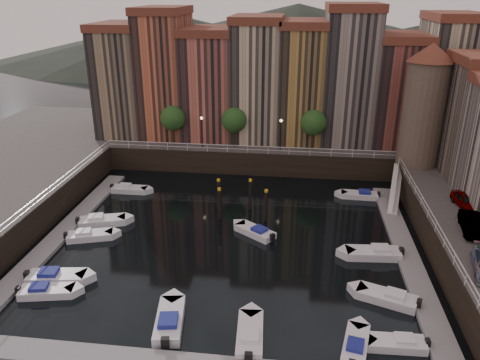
# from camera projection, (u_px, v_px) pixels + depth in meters

# --- Properties ---
(ground) EXTENTS (200.00, 200.00, 0.00)m
(ground) POSITION_uv_depth(u_px,v_px,m) (230.00, 236.00, 44.99)
(ground) COLOR black
(ground) RESTS_ON ground
(quay_far) EXTENTS (80.00, 20.00, 3.00)m
(quay_far) POSITION_uv_depth(u_px,v_px,m) (255.00, 141.00, 68.28)
(quay_far) COLOR black
(quay_far) RESTS_ON ground
(dock_left) EXTENTS (2.00, 28.00, 0.35)m
(dock_left) POSITION_uv_depth(u_px,v_px,m) (65.00, 230.00, 45.85)
(dock_left) COLOR gray
(dock_left) RESTS_ON ground
(dock_right) EXTENTS (2.00, 28.00, 0.35)m
(dock_right) POSITION_uv_depth(u_px,v_px,m) (405.00, 251.00, 42.16)
(dock_right) COLOR gray
(dock_right) RESTS_ON ground
(mountains) EXTENTS (145.00, 100.00, 18.00)m
(mountains) POSITION_uv_depth(u_px,v_px,m) (287.00, 39.00, 142.76)
(mountains) COLOR #2D382D
(mountains) RESTS_ON ground
(far_terrace) EXTENTS (48.70, 10.30, 17.50)m
(far_terrace) POSITION_uv_depth(u_px,v_px,m) (279.00, 79.00, 62.02)
(far_terrace) COLOR #877356
(far_terrace) RESTS_ON quay_far
(corner_tower) EXTENTS (5.20, 5.20, 13.80)m
(corner_tower) POSITION_uv_depth(u_px,v_px,m) (425.00, 104.00, 52.15)
(corner_tower) COLOR #6B5B4C
(corner_tower) RESTS_ON quay_right
(promenade_trees) EXTENTS (21.20, 3.20, 5.20)m
(promenade_trees) POSITION_uv_depth(u_px,v_px,m) (239.00, 120.00, 59.34)
(promenade_trees) COLOR black
(promenade_trees) RESTS_ON quay_far
(street_lamps) EXTENTS (10.36, 0.36, 4.18)m
(street_lamps) POSITION_uv_depth(u_px,v_px,m) (241.00, 128.00, 58.65)
(street_lamps) COLOR black
(street_lamps) RESTS_ON quay_far
(railings) EXTENTS (36.08, 34.04, 0.52)m
(railings) POSITION_uv_depth(u_px,v_px,m) (236.00, 181.00, 48.03)
(railings) COLOR white
(railings) RESTS_ON ground
(gangway) EXTENTS (2.78, 8.32, 3.73)m
(gangway) POSITION_uv_depth(u_px,v_px,m) (396.00, 186.00, 51.49)
(gangway) COLOR white
(gangway) RESTS_ON ground
(mooring_pilings) EXTENTS (5.58, 3.09, 3.78)m
(mooring_pilings) POSITION_uv_depth(u_px,v_px,m) (238.00, 200.00, 48.80)
(mooring_pilings) COLOR black
(mooring_pilings) RESTS_ON ground
(boat_left_0) EXTENTS (4.49, 2.36, 1.01)m
(boat_left_0) POSITION_uv_depth(u_px,v_px,m) (46.00, 291.00, 36.29)
(boat_left_0) COLOR white
(boat_left_0) RESTS_ON ground
(boat_left_1) EXTENTS (5.01, 2.43, 1.13)m
(boat_left_1) POSITION_uv_depth(u_px,v_px,m) (56.00, 277.00, 37.99)
(boat_left_1) COLOR white
(boat_left_1) RESTS_ON ground
(boat_left_2) EXTENTS (4.56, 2.82, 1.02)m
(boat_left_2) POSITION_uv_depth(u_px,v_px,m) (89.00, 236.00, 44.45)
(boat_left_2) COLOR white
(boat_left_2) RESTS_ON ground
(boat_left_3) EXTENTS (4.94, 3.05, 1.11)m
(boat_left_3) POSITION_uv_depth(u_px,v_px,m) (101.00, 221.00, 47.19)
(boat_left_3) COLOR white
(boat_left_3) RESTS_ON ground
(boat_left_4) EXTENTS (4.37, 1.62, 1.00)m
(boat_left_4) POSITION_uv_depth(u_px,v_px,m) (129.00, 189.00, 54.73)
(boat_left_4) COLOR white
(boat_left_4) RESTS_ON ground
(boat_right_0) EXTENTS (4.13, 1.62, 0.94)m
(boat_right_0) POSITION_uv_depth(u_px,v_px,m) (397.00, 343.00, 30.99)
(boat_right_0) COLOR white
(boat_right_0) RESTS_ON ground
(boat_right_1) EXTENTS (4.81, 3.18, 1.09)m
(boat_right_1) POSITION_uv_depth(u_px,v_px,m) (388.00, 298.00, 35.49)
(boat_right_1) COLOR white
(boat_right_1) RESTS_ON ground
(boat_right_2) EXTENTS (5.11, 2.19, 1.16)m
(boat_right_2) POSITION_uv_depth(u_px,v_px,m) (374.00, 253.00, 41.40)
(boat_right_2) COLOR white
(boat_right_2) RESTS_ON ground
(boat_right_4) EXTENTS (4.35, 1.73, 0.99)m
(boat_right_4) POSITION_uv_depth(u_px,v_px,m) (360.00, 195.00, 53.19)
(boat_right_4) COLOR white
(boat_right_4) RESTS_ON ground
(boat_near_1) EXTENTS (2.56, 5.23, 1.17)m
(boat_near_1) POSITION_uv_depth(u_px,v_px,m) (169.00, 321.00, 32.92)
(boat_near_1) COLOR white
(boat_near_1) RESTS_ON ground
(boat_near_2) EXTENTS (2.04, 4.87, 1.11)m
(boat_near_2) POSITION_uv_depth(u_px,v_px,m) (250.00, 336.00, 31.60)
(boat_near_2) COLOR white
(boat_near_2) RESTS_ON ground
(boat_near_3) EXTENTS (2.33, 4.30, 0.96)m
(boat_near_3) POSITION_uv_depth(u_px,v_px,m) (356.00, 346.00, 30.79)
(boat_near_3) COLOR white
(boat_near_3) RESTS_ON ground
(car_a) EXTENTS (2.17, 4.12, 1.34)m
(car_a) POSITION_uv_depth(u_px,v_px,m) (466.00, 202.00, 43.62)
(car_a) COLOR gray
(car_a) RESTS_ON quay_right
(car_b) EXTENTS (2.07, 4.52, 1.44)m
(car_b) POSITION_uv_depth(u_px,v_px,m) (472.00, 225.00, 39.24)
(car_b) COLOR gray
(car_b) RESTS_ON quay_right
(boat_extra_699) EXTENTS (4.30, 3.74, 1.01)m
(boat_extra_699) POSITION_uv_depth(u_px,v_px,m) (256.00, 232.00, 45.16)
(boat_extra_699) COLOR white
(boat_extra_699) RESTS_ON ground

